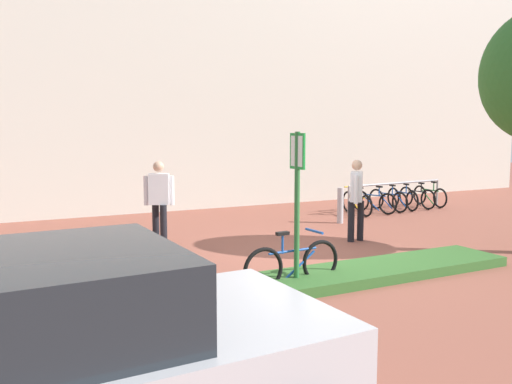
# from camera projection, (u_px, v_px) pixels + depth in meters

# --- Properties ---
(ground_plane) EXTENTS (60.00, 60.00, 0.00)m
(ground_plane) POSITION_uv_depth(u_px,v_px,m) (315.00, 257.00, 9.79)
(ground_plane) COLOR brown
(building_facade) EXTENTS (28.00, 1.20, 10.00)m
(building_facade) POSITION_uv_depth(u_px,v_px,m) (182.00, 40.00, 15.66)
(building_facade) COLOR beige
(building_facade) RESTS_ON ground
(planter_strip) EXTENTS (7.00, 1.10, 0.16)m
(planter_strip) POSITION_uv_depth(u_px,v_px,m) (319.00, 279.00, 8.00)
(planter_strip) COLOR #336028
(planter_strip) RESTS_ON ground
(parking_sign_post) EXTENTS (0.08, 0.36, 2.30)m
(parking_sign_post) POSITION_uv_depth(u_px,v_px,m) (297.00, 186.00, 7.66)
(parking_sign_post) COLOR #2D7238
(parking_sign_post) RESTS_ON ground
(bike_at_sign) EXTENTS (1.68, 0.42, 0.86)m
(bike_at_sign) POSITION_uv_depth(u_px,v_px,m) (293.00, 264.00, 7.84)
(bike_at_sign) COLOR black
(bike_at_sign) RESTS_ON ground
(bike_rack_cluster) EXTENTS (3.74, 1.87, 0.83)m
(bike_rack_cluster) POSITION_uv_depth(u_px,v_px,m) (395.00, 198.00, 15.61)
(bike_rack_cluster) COLOR #99999E
(bike_rack_cluster) RESTS_ON ground
(bollard_steel) EXTENTS (0.16, 0.16, 0.90)m
(bollard_steel) POSITION_uv_depth(u_px,v_px,m) (340.00, 205.00, 13.36)
(bollard_steel) COLOR #ADADB2
(bollard_steel) RESTS_ON ground
(person_casual_tan) EXTENTS (0.57, 0.40, 1.72)m
(person_casual_tan) POSITION_uv_depth(u_px,v_px,m) (159.00, 198.00, 10.63)
(person_casual_tan) COLOR black
(person_casual_tan) RESTS_ON ground
(person_shirt_blue) EXTENTS (0.44, 0.49, 1.72)m
(person_shirt_blue) POSITION_uv_depth(u_px,v_px,m) (356.00, 195.00, 11.09)
(person_shirt_blue) COLOR black
(person_shirt_blue) RESTS_ON ground
(car_silver_sedan) EXTENTS (4.36, 2.15, 1.54)m
(car_silver_sedan) POSITION_uv_depth(u_px,v_px,m) (11.00, 379.00, 3.31)
(car_silver_sedan) COLOR #B7B7BC
(car_silver_sedan) RESTS_ON ground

